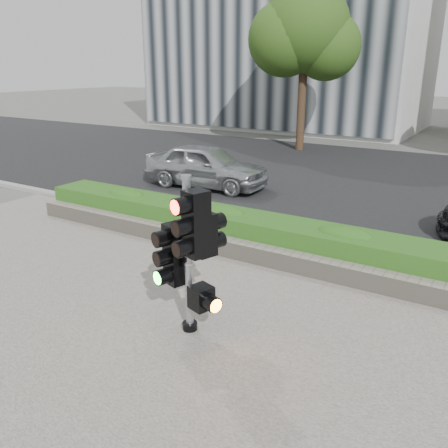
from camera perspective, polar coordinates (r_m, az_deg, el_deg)
The scene contains 9 objects.
ground at distance 7.90m, azimuth -2.62°, elevation -9.33°, with size 120.00×120.00×0.00m, color #51514C.
sidewalk at distance 6.31m, azimuth -16.18°, elevation -17.94°, with size 16.00×11.00×0.03m, color #9E9389.
road at distance 16.65m, azimuth 17.22°, elevation 4.95°, with size 60.00×13.00×0.02m, color black.
curb at distance 10.39m, azimuth 7.20°, elevation -2.05°, with size 60.00×0.25×0.12m, color gray.
stone_wall at distance 9.29m, azimuth 3.98°, elevation -3.56°, with size 12.00×0.32×0.34m, color gray.
hedge at distance 9.77m, azimuth 5.79°, elevation -1.40°, with size 12.00×1.00×0.68m, color #48982E.
tree_left at distance 22.04m, azimuth 9.76°, elevation 21.84°, with size 4.61×4.03×7.34m.
traffic_signal at distance 6.54m, azimuth -3.96°, elevation -2.93°, with size 0.85×0.70×2.30m.
car_silver at distance 14.98m, azimuth -2.20°, elevation 7.01°, with size 1.59×3.96×1.35m, color #ACAFB3.
Camera 1 is at (3.97, -5.74, 3.69)m, focal length 38.00 mm.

